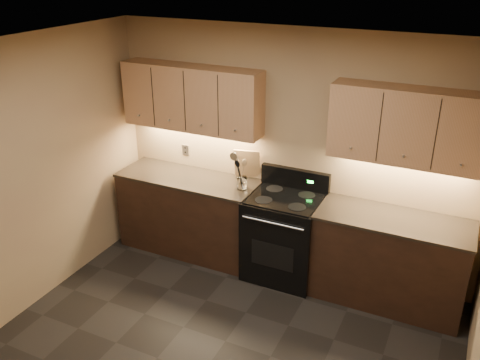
% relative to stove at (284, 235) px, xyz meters
% --- Properties ---
extents(ceiling, '(4.00, 4.00, 0.00)m').
position_rel_stove_xyz_m(ceiling, '(-0.08, -1.68, 2.12)').
color(ceiling, silver).
rests_on(ceiling, wall_back).
extents(wall_back, '(4.00, 0.04, 2.60)m').
position_rel_stove_xyz_m(wall_back, '(-0.08, 0.32, 0.82)').
color(wall_back, tan).
rests_on(wall_back, ground).
extents(wall_left, '(0.04, 4.00, 2.60)m').
position_rel_stove_xyz_m(wall_left, '(-2.08, -1.68, 0.82)').
color(wall_left, tan).
rests_on(wall_left, ground).
extents(counter_left, '(1.62, 0.62, 0.93)m').
position_rel_stove_xyz_m(counter_left, '(-1.18, 0.02, -0.01)').
color(counter_left, black).
rests_on(counter_left, ground).
extents(counter_right, '(1.46, 0.62, 0.93)m').
position_rel_stove_xyz_m(counter_right, '(1.10, 0.02, -0.01)').
color(counter_right, black).
rests_on(counter_right, ground).
extents(stove, '(0.76, 0.68, 1.14)m').
position_rel_stove_xyz_m(stove, '(0.00, 0.00, 0.00)').
color(stove, black).
rests_on(stove, ground).
extents(upper_cab_left, '(1.60, 0.30, 0.70)m').
position_rel_stove_xyz_m(upper_cab_left, '(-1.18, 0.17, 1.32)').
color(upper_cab_left, tan).
rests_on(upper_cab_left, wall_back).
extents(upper_cab_right, '(1.44, 0.30, 0.70)m').
position_rel_stove_xyz_m(upper_cab_right, '(1.10, 0.17, 1.32)').
color(upper_cab_right, tan).
rests_on(upper_cab_right, wall_back).
extents(outlet_plate, '(0.08, 0.01, 0.12)m').
position_rel_stove_xyz_m(outlet_plate, '(-1.38, 0.31, 0.64)').
color(outlet_plate, '#B2B5BA').
rests_on(outlet_plate, wall_back).
extents(utensil_crock, '(0.14, 0.14, 0.13)m').
position_rel_stove_xyz_m(utensil_crock, '(-0.50, 0.00, 0.51)').
color(utensil_crock, white).
rests_on(utensil_crock, counter_left).
extents(cutting_board, '(0.30, 0.17, 0.35)m').
position_rel_stove_xyz_m(cutting_board, '(-0.56, 0.27, 0.63)').
color(cutting_board, tan).
rests_on(cutting_board, counter_left).
extents(wooden_spoon, '(0.10, 0.14, 0.31)m').
position_rel_stove_xyz_m(wooden_spoon, '(-0.52, -0.01, 0.62)').
color(wooden_spoon, tan).
rests_on(wooden_spoon, utensil_crock).
extents(black_spoon, '(0.09, 0.17, 0.35)m').
position_rel_stove_xyz_m(black_spoon, '(-0.50, 0.01, 0.64)').
color(black_spoon, black).
rests_on(black_spoon, utensil_crock).
extents(steel_spatula, '(0.22, 0.16, 0.36)m').
position_rel_stove_xyz_m(steel_spatula, '(-0.48, 0.00, 0.64)').
color(steel_spatula, silver).
rests_on(steel_spatula, utensil_crock).
extents(steel_skimmer, '(0.23, 0.13, 0.39)m').
position_rel_stove_xyz_m(steel_skimmer, '(-0.48, -0.01, 0.65)').
color(steel_skimmer, silver).
rests_on(steel_skimmer, utensil_crock).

